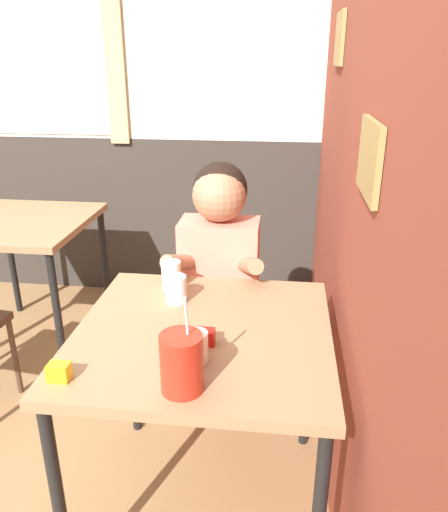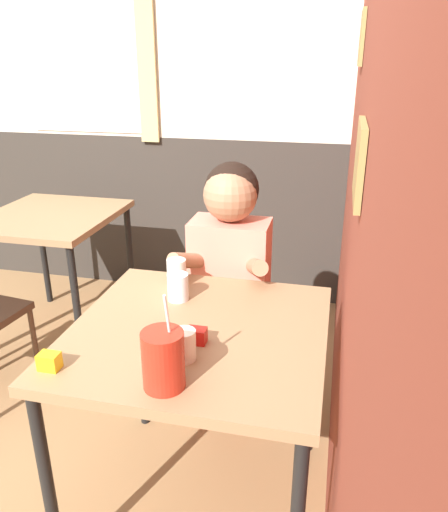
# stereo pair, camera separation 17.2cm
# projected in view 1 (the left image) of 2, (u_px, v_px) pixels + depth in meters

# --- Properties ---
(brick_wall_right) EXTENTS (0.08, 4.23, 2.70)m
(brick_wall_right) POSITION_uv_depth(u_px,v_px,m) (350.00, 124.00, 2.02)
(brick_wall_right) COLOR brown
(brick_wall_right) RESTS_ON ground_plane
(back_wall) EXTENTS (5.33, 0.09, 2.70)m
(back_wall) POSITION_uv_depth(u_px,v_px,m) (139.00, 98.00, 3.20)
(back_wall) COLOR beige
(back_wall) RESTS_ON ground_plane
(main_table) EXTENTS (0.84, 0.84, 0.77)m
(main_table) POSITION_uv_depth(u_px,v_px,m) (203.00, 350.00, 1.67)
(main_table) COLOR #93704C
(main_table) RESTS_ON ground_plane
(background_table) EXTENTS (0.71, 0.78, 0.77)m
(background_table) POSITION_uv_depth(u_px,v_px,m) (24.00, 235.00, 2.78)
(background_table) COLOR #93704C
(background_table) RESTS_ON ground_plane
(person_seated) EXTENTS (0.42, 0.42, 1.20)m
(person_seated) POSITION_uv_depth(u_px,v_px,m) (220.00, 284.00, 2.23)
(person_seated) COLOR #EA7F6B
(person_seated) RESTS_ON ground_plane
(cocktail_pitcher) EXTENTS (0.12, 0.12, 0.29)m
(cocktail_pitcher) POSITION_uv_depth(u_px,v_px,m) (182.00, 363.00, 1.32)
(cocktail_pitcher) COLOR #B22819
(cocktail_pitcher) RESTS_ON main_table
(glass_near_pitcher) EXTENTS (0.08, 0.08, 0.10)m
(glass_near_pitcher) POSITION_uv_depth(u_px,v_px,m) (176.00, 289.00, 1.81)
(glass_near_pitcher) COLOR silver
(glass_near_pitcher) RESTS_ON main_table
(glass_center) EXTENTS (0.07, 0.07, 0.11)m
(glass_center) POSITION_uv_depth(u_px,v_px,m) (171.00, 275.00, 1.92)
(glass_center) COLOR silver
(glass_center) RESTS_ON main_table
(glass_far_side) EXTENTS (0.07, 0.07, 0.10)m
(glass_far_side) POSITION_uv_depth(u_px,v_px,m) (196.00, 347.00, 1.46)
(glass_far_side) COLOR silver
(glass_far_side) RESTS_ON main_table
(condiment_ketchup) EXTENTS (0.06, 0.04, 0.05)m
(condiment_ketchup) POSITION_uv_depth(u_px,v_px,m) (205.00, 337.00, 1.55)
(condiment_ketchup) COLOR #B7140F
(condiment_ketchup) RESTS_ON main_table
(condiment_mustard) EXTENTS (0.06, 0.04, 0.05)m
(condiment_mustard) POSITION_uv_depth(u_px,v_px,m) (59.00, 372.00, 1.38)
(condiment_mustard) COLOR yellow
(condiment_mustard) RESTS_ON main_table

